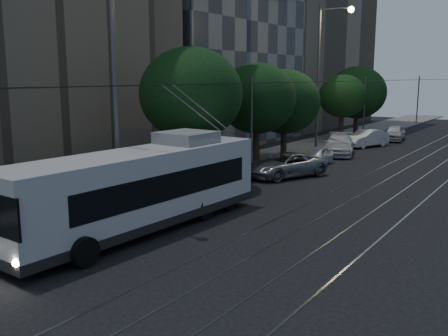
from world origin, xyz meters
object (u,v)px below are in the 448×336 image
pickup_silver (285,165)px  car_white_c (366,138)px  car_white_d (394,133)px  streetlamp_far (324,66)px  trolleybus (143,188)px  car_white_a (316,156)px  car_white_b (339,145)px  streetlamp_near (122,73)px

pickup_silver → car_white_c: 15.53m
car_white_c → car_white_d: bearing=101.3°
car_white_d → streetlamp_far: 13.33m
trolleybus → streetlamp_far: bearing=97.7°
trolleybus → car_white_d: bearing=92.0°
car_white_a → car_white_b: 5.31m
car_white_d → streetlamp_near: streetlamp_near is taller
car_white_c → streetlamp_far: bearing=-84.0°
trolleybus → car_white_b: 22.61m
car_white_a → streetlamp_near: 17.65m
trolleybus → car_white_b: (-0.83, 22.57, -0.90)m
trolleybus → pickup_silver: 12.60m
car_white_b → car_white_c: (0.29, 5.52, -0.04)m
pickup_silver → car_white_c: bearing=114.4°
car_white_c → trolleybus: bearing=-69.4°
car_white_b → car_white_c: bearing=68.8°
car_white_d → streetlamp_near: size_ratio=0.43×
car_white_a → streetlamp_far: bearing=105.4°
streetlamp_far → car_white_b: bearing=28.6°
pickup_silver → car_white_d: car_white_d is taller
pickup_silver → car_white_b: (-0.57, 10.02, 0.06)m
pickup_silver → car_white_c: (-0.28, 15.53, 0.02)m
trolleybus → car_white_a: size_ratio=3.25×
car_white_d → car_white_a: bearing=-100.5°
car_white_c → car_white_d: car_white_c is taller
streetlamp_near → trolleybus: bearing=-20.0°
car_white_a → car_white_d: bearing=83.6°
car_white_d → streetlamp_near: 33.57m
streetlamp_far → trolleybus: bearing=-84.7°
car_white_d → streetlamp_far: streetlamp_far is taller
pickup_silver → car_white_a: size_ratio=1.37×
pickup_silver → car_white_d: (0.52, 21.07, 0.02)m
streetlamp_near → streetlamp_far: bearing=91.6°
car_white_d → car_white_b: bearing=-103.9°
car_white_a → car_white_c: 10.81m
car_white_a → car_white_d: car_white_d is taller
car_white_b → car_white_a: bearing=-103.2°
pickup_silver → car_white_d: size_ratio=1.19×
car_white_c → car_white_b: bearing=-73.5°
streetlamp_near → car_white_d: bearing=87.1°
pickup_silver → car_white_b: 10.03m
streetlamp_near → car_white_b: bearing=88.4°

